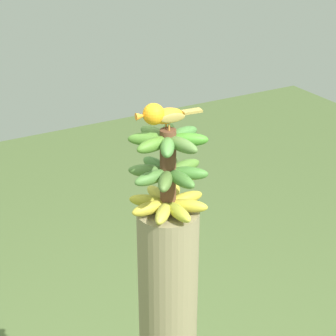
% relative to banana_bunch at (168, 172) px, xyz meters
% --- Properties ---
extents(banana_bunch, '(0.25, 0.25, 0.28)m').
position_rel_banana_bunch_xyz_m(banana_bunch, '(0.00, 0.00, 0.00)').
color(banana_bunch, brown).
rests_on(banana_bunch, banana_tree).
extents(perched_bird, '(0.21, 0.07, 0.08)m').
position_rel_banana_bunch_xyz_m(perched_bird, '(-0.02, 0.01, 0.18)').
color(perched_bird, '#C68933').
rests_on(perched_bird, banana_bunch).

